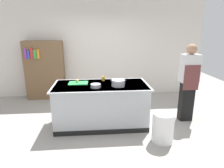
{
  "coord_description": "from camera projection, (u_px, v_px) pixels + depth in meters",
  "views": [
    {
      "loc": [
        -0.1,
        -3.87,
        2.01
      ],
      "look_at": [
        0.25,
        0.2,
        0.85
      ],
      "focal_mm": 31.01,
      "sensor_mm": 36.0,
      "label": 1
    }
  ],
  "objects": [
    {
      "name": "ground_plane",
      "position": [
        102.0,
        124.0,
        4.27
      ],
      "size": [
        10.0,
        10.0,
        0.0
      ],
      "primitive_type": "plane",
      "color": "#9E9991"
    },
    {
      "name": "back_wall",
      "position": [
        98.0,
        47.0,
        5.87
      ],
      "size": [
        6.4,
        0.12,
        3.0
      ],
      "primitive_type": "cube",
      "color": "silver",
      "rests_on": "ground_plane"
    },
    {
      "name": "counter_island",
      "position": [
        101.0,
        104.0,
        4.14
      ],
      "size": [
        1.98,
        0.98,
        0.9
      ],
      "color": "#B7BABF",
      "rests_on": "ground_plane"
    },
    {
      "name": "cutting_board",
      "position": [
        78.0,
        83.0,
        4.09
      ],
      "size": [
        0.4,
        0.28,
        0.02
      ],
      "primitive_type": "cube",
      "color": "green",
      "rests_on": "counter_island"
    },
    {
      "name": "onion",
      "position": [
        77.0,
        81.0,
        4.12
      ],
      "size": [
        0.07,
        0.07,
        0.07
      ],
      "primitive_type": "sphere",
      "color": "tan",
      "rests_on": "cutting_board"
    },
    {
      "name": "stock_pot",
      "position": [
        118.0,
        83.0,
        3.9
      ],
      "size": [
        0.33,
        0.27,
        0.13
      ],
      "color": "#B7BABF",
      "rests_on": "counter_island"
    },
    {
      "name": "mixing_bowl",
      "position": [
        96.0,
        86.0,
        3.81
      ],
      "size": [
        0.2,
        0.2,
        0.07
      ],
      "primitive_type": "cylinder",
      "color": "#B7BABF",
      "rests_on": "counter_island"
    },
    {
      "name": "juice_cup",
      "position": [
        103.0,
        79.0,
        4.3
      ],
      "size": [
        0.07,
        0.07,
        0.1
      ],
      "primitive_type": "cylinder",
      "color": "yellow",
      "rests_on": "counter_island"
    },
    {
      "name": "trash_bin",
      "position": [
        163.0,
        127.0,
        3.53
      ],
      "size": [
        0.39,
        0.39,
        0.56
      ],
      "primitive_type": "cylinder",
      "color": "white",
      "rests_on": "ground_plane"
    },
    {
      "name": "person_chef",
      "position": [
        188.0,
        81.0,
        4.23
      ],
      "size": [
        0.38,
        0.25,
        1.72
      ],
      "rotation": [
        0.0,
        0.0,
        1.61
      ],
      "color": "black",
      "rests_on": "ground_plane"
    },
    {
      "name": "bookshelf",
      "position": [
        45.0,
        70.0,
        5.63
      ],
      "size": [
        1.1,
        0.31,
        1.7
      ],
      "color": "brown",
      "rests_on": "ground_plane"
    }
  ]
}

